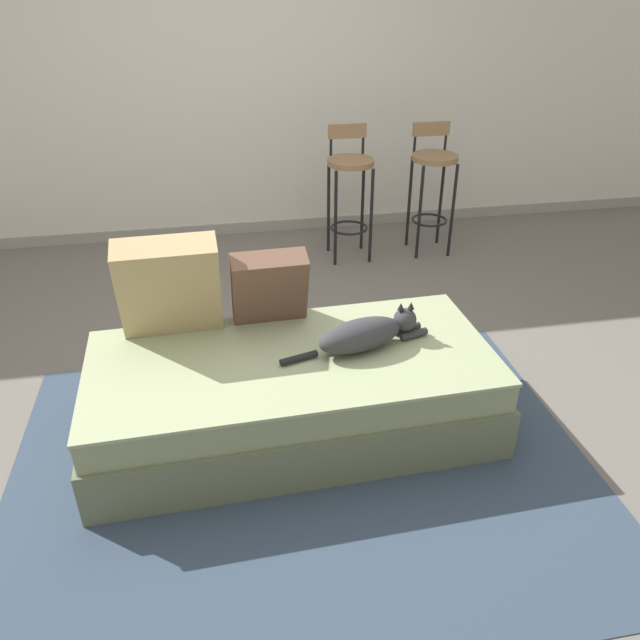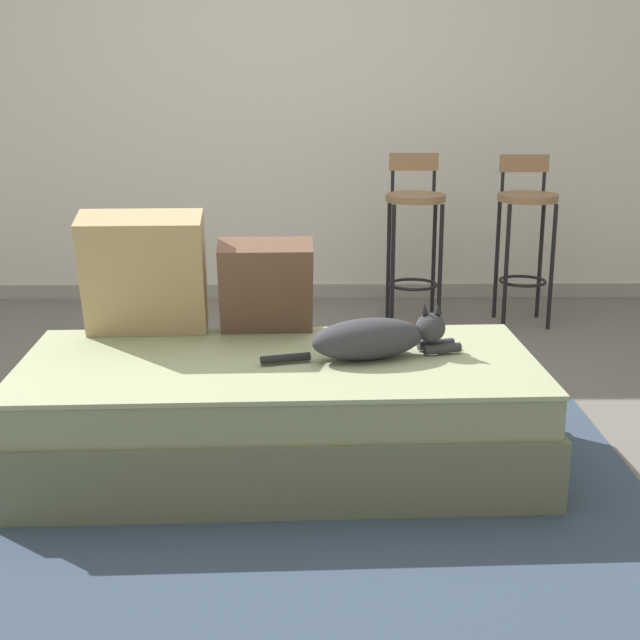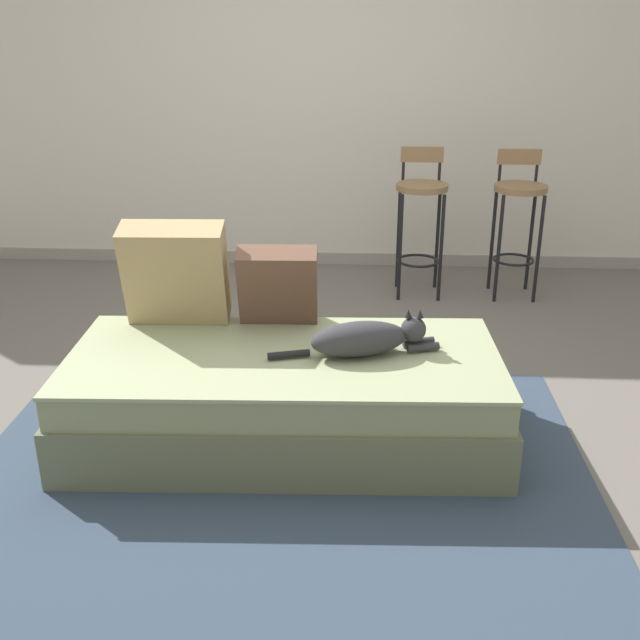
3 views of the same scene
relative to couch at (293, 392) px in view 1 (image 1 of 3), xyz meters
name	(u,v)px [view 1 (image 1 of 3)]	position (x,y,z in m)	size (l,w,h in m)	color
ground_plane	(283,380)	(0.00, 0.40, -0.21)	(16.00, 16.00, 0.00)	#66605B
wall_back_panel	(239,67)	(0.00, 2.65, 1.09)	(8.00, 0.10, 2.60)	silver
wall_baseboard_trim	(249,227)	(0.00, 2.60, -0.17)	(8.00, 0.02, 0.09)	gray
area_rug	(303,468)	(0.00, -0.30, -0.21)	(2.59, 1.98, 0.01)	#334256
couch	(293,392)	(0.00, 0.00, 0.00)	(1.92, 0.95, 0.42)	#636B50
throw_pillow_corner	(169,286)	(-0.53, 0.32, 0.45)	(0.48, 0.29, 0.50)	tan
throw_pillow_middle	(269,287)	(-0.06, 0.34, 0.40)	(0.37, 0.25, 0.39)	brown
cat	(366,333)	(0.35, 0.01, 0.28)	(0.74, 0.28, 0.19)	#333338
bar_stool_near_window	(350,180)	(0.72, 1.97, 0.39)	(0.34, 0.34, 0.98)	black
bar_stool_by_doorway	(433,174)	(1.35, 1.97, 0.40)	(0.34, 0.34, 0.97)	black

